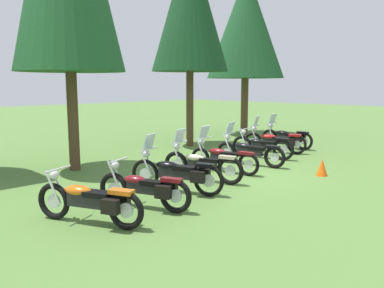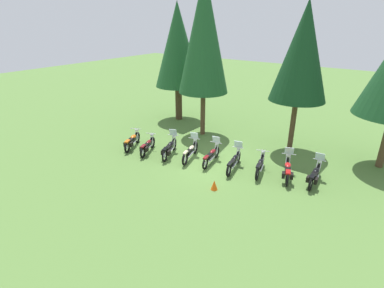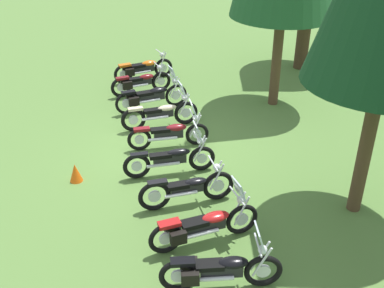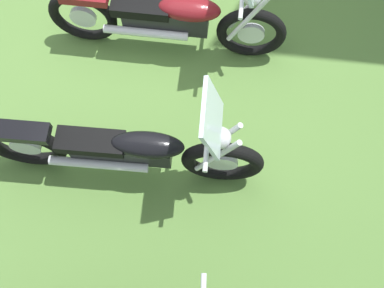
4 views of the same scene
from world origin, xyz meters
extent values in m
plane|color=#547A38|center=(0.00, 0.00, 0.00)|extent=(80.00, 80.00, 0.00)
torus|color=black|center=(-5.47, -0.15, 0.36)|extent=(0.38, 0.70, 0.71)
cylinder|color=silver|center=(-5.47, -0.15, 0.36)|extent=(0.15, 0.27, 0.27)
torus|color=black|center=(-4.85, -1.60, 0.36)|extent=(0.38, 0.70, 0.71)
cylinder|color=silver|center=(-4.85, -1.60, 0.36)|extent=(0.15, 0.27, 0.27)
cube|color=black|center=(-5.16, -0.88, 0.47)|extent=(0.52, 0.81, 0.25)
ellipsoid|color=#D16014|center=(-5.24, -0.68, 0.62)|extent=(0.48, 0.62, 0.20)
cube|color=black|center=(-5.07, -1.07, 0.59)|extent=(0.45, 0.58, 0.10)
cube|color=#D16014|center=(-4.88, -1.53, 0.69)|extent=(0.37, 0.49, 0.08)
cylinder|color=silver|center=(-5.52, -0.24, 0.65)|extent=(0.17, 0.33, 0.65)
cylinder|color=silver|center=(-5.36, -0.17, 0.65)|extent=(0.17, 0.33, 0.65)
cylinder|color=silver|center=(-5.41, -0.28, 0.99)|extent=(0.66, 0.31, 0.04)
sphere|color=silver|center=(-5.45, -0.20, 0.87)|extent=(0.22, 0.22, 0.17)
cylinder|color=silver|center=(-4.96, -0.98, 0.38)|extent=(0.38, 0.75, 0.08)
cube|color=black|center=(-5.09, -1.49, 0.46)|extent=(0.25, 0.35, 0.26)
cube|color=black|center=(-4.76, -1.34, 0.46)|extent=(0.25, 0.35, 0.26)
torus|color=black|center=(-4.13, -0.20, 0.35)|extent=(0.36, 0.70, 0.70)
cylinder|color=silver|center=(-4.13, -0.20, 0.35)|extent=(0.14, 0.27, 0.27)
torus|color=black|center=(-3.61, -1.56, 0.35)|extent=(0.36, 0.70, 0.70)
cylinder|color=silver|center=(-3.61, -1.56, 0.35)|extent=(0.14, 0.27, 0.27)
cube|color=black|center=(-3.87, -0.88, 0.46)|extent=(0.44, 0.74, 0.23)
ellipsoid|color=maroon|center=(-3.94, -0.70, 0.60)|extent=(0.41, 0.56, 0.18)
cube|color=black|center=(-3.80, -1.07, 0.57)|extent=(0.38, 0.53, 0.10)
cube|color=maroon|center=(-3.64, -1.49, 0.68)|extent=(0.32, 0.47, 0.08)
cylinder|color=silver|center=(-4.17, -0.29, 0.65)|extent=(0.16, 0.33, 0.65)
cylinder|color=silver|center=(-4.04, -0.23, 0.65)|extent=(0.16, 0.33, 0.65)
cylinder|color=silver|center=(-4.08, -0.33, 0.99)|extent=(0.60, 0.26, 0.04)
sphere|color=silver|center=(-4.11, -0.25, 0.87)|extent=(0.22, 0.22, 0.17)
cylinder|color=silver|center=(-3.70, -0.99, 0.37)|extent=(0.33, 0.70, 0.08)
cube|color=black|center=(-3.82, -1.43, 0.45)|extent=(0.25, 0.35, 0.26)
cube|color=black|center=(-3.54, -1.32, 0.45)|extent=(0.25, 0.35, 0.26)
torus|color=black|center=(-2.84, 0.32, 0.37)|extent=(0.35, 0.73, 0.75)
cylinder|color=silver|center=(-2.84, 0.32, 0.37)|extent=(0.15, 0.29, 0.29)
torus|color=black|center=(-2.25, -1.24, 0.37)|extent=(0.35, 0.73, 0.75)
cylinder|color=silver|center=(-2.25, -1.24, 0.37)|extent=(0.15, 0.29, 0.29)
cube|color=black|center=(-2.54, -0.46, 0.49)|extent=(0.50, 0.85, 0.26)
ellipsoid|color=black|center=(-2.63, -0.25, 0.64)|extent=(0.46, 0.65, 0.20)
cube|color=black|center=(-2.46, -0.68, 0.61)|extent=(0.43, 0.61, 0.10)
cube|color=black|center=(-2.28, -1.17, 0.73)|extent=(0.34, 0.48, 0.08)
cylinder|color=silver|center=(-2.90, 0.24, 0.67)|extent=(0.16, 0.33, 0.65)
cylinder|color=silver|center=(-2.74, 0.29, 0.67)|extent=(0.16, 0.33, 0.65)
cylinder|color=silver|center=(-2.79, 0.19, 1.01)|extent=(0.64, 0.27, 0.04)
sphere|color=silver|center=(-2.82, 0.27, 0.89)|extent=(0.22, 0.22, 0.17)
cylinder|color=silver|center=(-2.35, -0.58, 0.39)|extent=(0.37, 0.80, 0.08)
cube|color=silver|center=(-2.80, 0.21, 1.19)|extent=(0.47, 0.30, 0.39)
cube|color=black|center=(-2.48, -1.12, 0.47)|extent=(0.24, 0.35, 0.26)
cube|color=black|center=(-2.16, -0.99, 0.47)|extent=(0.24, 0.35, 0.26)
torus|color=black|center=(-1.50, 0.62, 0.37)|extent=(0.31, 0.74, 0.74)
cylinder|color=silver|center=(-1.50, 0.62, 0.37)|extent=(0.12, 0.28, 0.28)
torus|color=black|center=(-1.08, -0.94, 0.37)|extent=(0.31, 0.74, 0.74)
cylinder|color=silver|center=(-1.08, -0.94, 0.37)|extent=(0.12, 0.28, 0.28)
cube|color=black|center=(-1.29, -0.16, 0.47)|extent=(0.39, 0.82, 0.23)
ellipsoid|color=beige|center=(-1.35, 0.06, 0.62)|extent=(0.37, 0.61, 0.18)
cube|color=black|center=(-1.23, -0.37, 0.59)|extent=(0.35, 0.57, 0.10)
cube|color=beige|center=(-1.10, -0.86, 0.71)|extent=(0.28, 0.47, 0.08)
cylinder|color=silver|center=(-1.55, 0.54, 0.67)|extent=(0.13, 0.34, 0.65)
cylinder|color=silver|center=(-1.42, 0.58, 0.67)|extent=(0.13, 0.34, 0.65)
cylinder|color=silver|center=(-1.47, 0.49, 1.01)|extent=(0.68, 0.22, 0.04)
sphere|color=silver|center=(-1.49, 0.57, 0.89)|extent=(0.21, 0.21, 0.17)
cylinder|color=silver|center=(-1.13, -0.30, 0.39)|extent=(0.29, 0.79, 0.08)
cube|color=silver|center=(-1.47, 0.50, 1.19)|extent=(0.46, 0.26, 0.39)
torus|color=black|center=(-0.20, 0.91, 0.33)|extent=(0.21, 0.67, 0.66)
cylinder|color=silver|center=(-0.20, 0.91, 0.33)|extent=(0.09, 0.26, 0.25)
torus|color=black|center=(0.06, -0.69, 0.33)|extent=(0.21, 0.67, 0.66)
cylinder|color=silver|center=(0.06, -0.69, 0.33)|extent=(0.09, 0.26, 0.25)
cube|color=black|center=(-0.07, 0.11, 0.44)|extent=(0.33, 0.82, 0.25)
ellipsoid|color=maroon|center=(-0.11, 0.33, 0.60)|extent=(0.34, 0.60, 0.20)
cube|color=black|center=(-0.03, -0.11, 0.57)|extent=(0.31, 0.57, 0.10)
cube|color=maroon|center=(0.05, -0.61, 0.64)|extent=(0.25, 0.46, 0.08)
cylinder|color=silver|center=(-0.27, 0.84, 0.63)|extent=(0.10, 0.34, 0.65)
cylinder|color=silver|center=(-0.12, 0.86, 0.63)|extent=(0.10, 0.34, 0.65)
cylinder|color=silver|center=(-0.18, 0.77, 0.97)|extent=(0.69, 0.15, 0.04)
sphere|color=silver|center=(-0.20, 0.86, 0.85)|extent=(0.20, 0.20, 0.17)
cylinder|color=silver|center=(0.08, -0.05, 0.35)|extent=(0.21, 0.80, 0.08)
cube|color=silver|center=(-0.18, 0.79, 1.15)|extent=(0.46, 0.22, 0.39)
torus|color=black|center=(1.13, 0.98, 0.35)|extent=(0.24, 0.70, 0.69)
cylinder|color=silver|center=(1.13, 0.98, 0.35)|extent=(0.10, 0.27, 0.26)
torus|color=black|center=(1.46, -0.66, 0.35)|extent=(0.24, 0.70, 0.69)
cylinder|color=silver|center=(1.46, -0.66, 0.35)|extent=(0.10, 0.27, 0.26)
cube|color=black|center=(1.30, 0.16, 0.45)|extent=(0.34, 0.85, 0.24)
ellipsoid|color=black|center=(1.25, 0.39, 0.60)|extent=(0.33, 0.62, 0.19)
cube|color=black|center=(1.34, -0.06, 0.57)|extent=(0.31, 0.58, 0.10)
cube|color=black|center=(1.44, -0.58, 0.67)|extent=(0.25, 0.46, 0.08)
cylinder|color=silver|center=(1.08, 0.91, 0.64)|extent=(0.11, 0.34, 0.65)
cylinder|color=silver|center=(1.21, 0.93, 0.64)|extent=(0.11, 0.34, 0.65)
cylinder|color=silver|center=(1.16, 0.84, 0.98)|extent=(0.62, 0.16, 0.04)
sphere|color=silver|center=(1.14, 0.93, 0.86)|extent=(0.20, 0.20, 0.17)
cylinder|color=silver|center=(1.44, 0.00, 0.37)|extent=(0.24, 0.83, 0.08)
cube|color=silver|center=(1.16, 0.86, 1.16)|extent=(0.46, 0.24, 0.39)
torus|color=black|center=(2.40, 1.29, 0.37)|extent=(0.29, 0.75, 0.75)
cylinder|color=silver|center=(2.40, 1.29, 0.37)|extent=(0.12, 0.29, 0.29)
torus|color=black|center=(2.77, -0.16, 0.37)|extent=(0.29, 0.75, 0.75)
cylinder|color=silver|center=(2.77, -0.16, 0.37)|extent=(0.12, 0.29, 0.29)
cube|color=black|center=(2.59, 0.57, 0.46)|extent=(0.37, 0.77, 0.20)
ellipsoid|color=black|center=(2.54, 0.77, 0.59)|extent=(0.36, 0.57, 0.16)
cube|color=black|center=(2.64, 0.36, 0.56)|extent=(0.34, 0.54, 0.10)
cube|color=black|center=(2.75, -0.09, 0.72)|extent=(0.28, 0.47, 0.08)
cylinder|color=silver|center=(2.35, 1.22, 0.67)|extent=(0.12, 0.34, 0.65)
cylinder|color=silver|center=(2.49, 1.25, 0.67)|extent=(0.12, 0.34, 0.65)
cylinder|color=silver|center=(2.44, 1.16, 1.01)|extent=(0.67, 0.20, 0.04)
sphere|color=silver|center=(2.42, 1.25, 0.89)|extent=(0.21, 0.21, 0.17)
cylinder|color=silver|center=(2.75, 0.43, 0.39)|extent=(0.26, 0.74, 0.08)
torus|color=black|center=(3.63, 1.69, 0.36)|extent=(0.33, 0.71, 0.72)
cylinder|color=silver|center=(3.63, 1.69, 0.36)|extent=(0.14, 0.28, 0.28)
torus|color=black|center=(4.18, 0.12, 0.36)|extent=(0.33, 0.71, 0.72)
cylinder|color=silver|center=(4.18, 0.12, 0.36)|extent=(0.14, 0.28, 0.28)
cube|color=black|center=(3.90, 0.90, 0.46)|extent=(0.50, 0.86, 0.23)
ellipsoid|color=#B21919|center=(3.83, 1.12, 0.60)|extent=(0.47, 0.65, 0.18)
cube|color=black|center=(3.98, 0.69, 0.57)|extent=(0.44, 0.61, 0.10)
cube|color=#B21919|center=(4.15, 0.19, 0.70)|extent=(0.35, 0.49, 0.08)
cylinder|color=silver|center=(3.57, 1.61, 0.66)|extent=(0.15, 0.33, 0.65)
cylinder|color=silver|center=(3.73, 1.67, 0.66)|extent=(0.15, 0.33, 0.65)
cylinder|color=silver|center=(3.68, 1.56, 1.00)|extent=(0.68, 0.26, 0.04)
sphere|color=silver|center=(3.65, 1.65, 0.88)|extent=(0.22, 0.22, 0.17)
cylinder|color=silver|center=(4.10, 0.78, 0.38)|extent=(0.35, 0.81, 0.08)
cube|color=silver|center=(3.67, 1.58, 1.18)|extent=(0.47, 0.29, 0.39)
cube|color=black|center=(3.93, 0.24, 0.46)|extent=(0.24, 0.35, 0.26)
cube|color=black|center=(4.29, 0.37, 0.46)|extent=(0.24, 0.35, 0.26)
torus|color=black|center=(5.12, 1.90, 0.36)|extent=(0.14, 0.72, 0.71)
cylinder|color=silver|center=(5.12, 1.90, 0.36)|extent=(0.06, 0.28, 0.27)
torus|color=black|center=(5.19, 0.36, 0.36)|extent=(0.14, 0.72, 0.71)
cylinder|color=silver|center=(5.19, 0.36, 0.36)|extent=(0.06, 0.28, 0.27)
cube|color=black|center=(5.15, 1.13, 0.46)|extent=(0.26, 0.77, 0.24)
ellipsoid|color=black|center=(5.14, 1.34, 0.61)|extent=(0.31, 0.56, 0.18)
cube|color=black|center=(5.16, 0.92, 0.58)|extent=(0.29, 0.52, 0.10)
cube|color=black|center=(5.19, 0.44, 0.69)|extent=(0.23, 0.45, 0.08)
cylinder|color=silver|center=(5.04, 1.83, 0.65)|extent=(0.06, 0.34, 0.65)
cylinder|color=silver|center=(5.20, 1.84, 0.65)|extent=(0.06, 0.34, 0.65)
cylinder|color=silver|center=(5.12, 1.76, 0.99)|extent=(0.61, 0.07, 0.04)
sphere|color=silver|center=(5.12, 1.85, 0.87)|extent=(0.18, 0.18, 0.17)
cylinder|color=silver|center=(5.30, 0.97, 0.38)|extent=(0.12, 0.77, 0.08)
cube|color=silver|center=(5.12, 1.78, 1.17)|extent=(0.45, 0.17, 0.39)
cube|color=black|center=(5.00, 0.55, 0.46)|extent=(0.16, 0.33, 0.26)
cube|color=black|center=(5.36, 0.57, 0.46)|extent=(0.16, 0.33, 0.26)
cylinder|color=#4C3823|center=(-2.93, 3.56, 1.46)|extent=(0.32, 0.32, 2.93)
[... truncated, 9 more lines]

